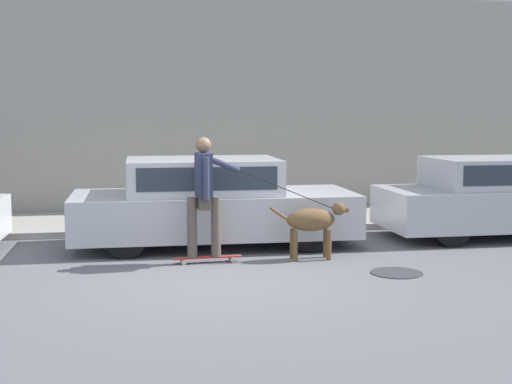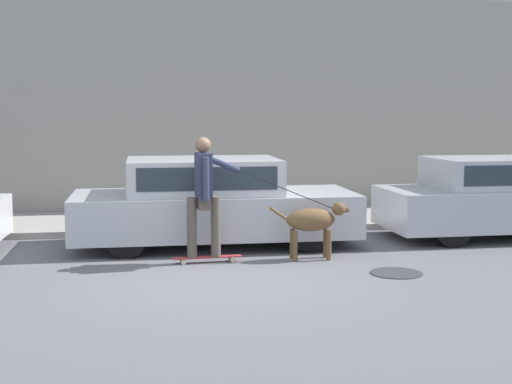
% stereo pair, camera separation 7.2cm
% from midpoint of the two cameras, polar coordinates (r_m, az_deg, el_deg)
% --- Properties ---
extents(ground_plane, '(36.00, 36.00, 0.00)m').
position_cam_midpoint_polar(ground_plane, '(9.13, -3.00, -6.94)').
color(ground_plane, slate).
extents(back_wall, '(32.00, 0.30, 4.45)m').
position_cam_midpoint_polar(back_wall, '(14.71, -5.62, 6.92)').
color(back_wall, '#9E998E').
rests_on(back_wall, ground_plane).
extents(sidewalk_curb, '(30.00, 2.46, 0.11)m').
position_cam_midpoint_polar(sidewalk_curb, '(13.47, -5.12, -2.31)').
color(sidewalk_curb, '#A39E93').
rests_on(sidewalk_curb, ground_plane).
extents(parked_car_1, '(4.41, 1.81, 1.38)m').
position_cam_midpoint_polar(parked_car_1, '(11.23, -3.80, -0.94)').
color(parked_car_1, black).
rests_on(parked_car_1, ground_plane).
extents(parked_car_2, '(4.23, 1.73, 1.34)m').
position_cam_midpoint_polar(parked_car_2, '(12.70, 19.02, -0.48)').
color(parked_car_2, black).
rests_on(parked_car_2, ground_plane).
extents(dog, '(1.16, 0.34, 0.82)m').
position_cam_midpoint_polar(dog, '(10.21, 4.39, -2.32)').
color(dog, brown).
rests_on(dog, ground_plane).
extents(skateboarder, '(2.38, 0.57, 1.76)m').
position_cam_midpoint_polar(skateboarder, '(9.90, -4.33, 0.05)').
color(skateboarder, beige).
rests_on(skateboarder, ground_plane).
extents(manhole_cover, '(0.68, 0.68, 0.01)m').
position_cam_midpoint_polar(manhole_cover, '(9.58, 10.98, -6.37)').
color(manhole_cover, '#38383D').
rests_on(manhole_cover, ground_plane).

